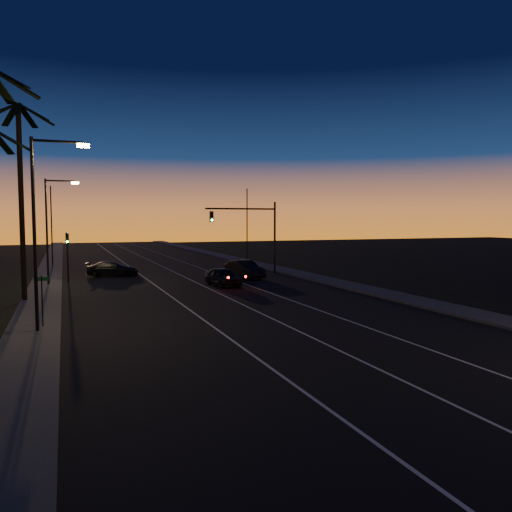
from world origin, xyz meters
name	(u,v)px	position (x,y,z in m)	size (l,w,h in m)	color
road	(209,292)	(0.00, 30.00, 0.01)	(20.00, 170.00, 0.01)	black
sidewalk_left	(42,300)	(-11.20, 30.00, 0.08)	(2.40, 170.00, 0.16)	#32312F
sidewalk_right	(343,284)	(11.20, 30.00, 0.08)	(2.40, 170.00, 0.16)	#32312F
lane_stripe_left	(168,294)	(-3.00, 30.00, 0.02)	(0.12, 160.00, 0.01)	silver
lane_stripe_mid	(215,292)	(0.50, 30.00, 0.02)	(0.12, 160.00, 0.01)	silver
lane_stripe_right	(260,289)	(4.00, 30.00, 0.02)	(0.12, 160.00, 0.01)	silver
palm_far	(21,182)	(-12.20, 30.00, 7.61)	(4.25, 4.16, 12.53)	black
streetlight_left_near	(41,219)	(-10.70, 20.00, 5.32)	(2.55, 0.26, 9.00)	black
streetlight_left_far	(51,222)	(-10.69, 38.00, 5.06)	(2.55, 0.26, 8.50)	black
street_sign	(42,295)	(-10.80, 21.00, 1.66)	(0.70, 0.06, 2.60)	black
signal_mast	(252,225)	(7.14, 39.99, 4.78)	(7.10, 0.41, 7.00)	black
signal_post	(67,248)	(-9.50, 39.98, 2.89)	(0.28, 0.37, 4.20)	black
far_pole_left	(52,227)	(-11.00, 55.00, 4.50)	(0.14, 0.14, 9.00)	black
far_pole_right	(247,226)	(11.00, 52.00, 4.50)	(0.14, 0.14, 9.00)	black
lead_car	(223,277)	(2.00, 32.94, 0.74)	(2.26, 4.93, 1.45)	black
right_car	(244,269)	(5.35, 37.24, 0.81)	(2.55, 5.08, 1.60)	black
cross_car	(113,269)	(-5.61, 42.96, 0.69)	(4.99, 2.89, 1.36)	black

